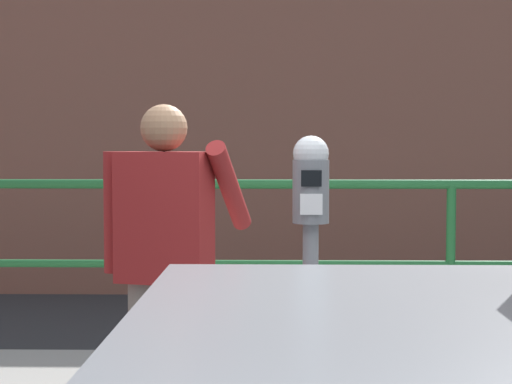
{
  "coord_description": "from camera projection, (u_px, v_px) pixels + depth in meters",
  "views": [
    {
      "loc": [
        -0.22,
        -3.33,
        1.55
      ],
      "look_at": [
        -0.29,
        0.41,
        1.33
      ],
      "focal_mm": 61.5,
      "sensor_mm": 36.0,
      "label": 1
    }
  ],
  "objects": [
    {
      "name": "pedestrian_at_meter",
      "position": [
        165.0,
        257.0,
        3.96
      ],
      "size": [
        0.68,
        0.52,
        1.59
      ],
      "rotation": [
        0.0,
        0.0,
        -0.25
      ],
      "color": "slate",
      "rests_on": "sidewalk_curb"
    },
    {
      "name": "backdrop_wall",
      "position": [
        294.0,
        140.0,
        9.01
      ],
      "size": [
        32.0,
        0.5,
        3.14
      ],
      "primitive_type": "cube",
      "color": "brown",
      "rests_on": "ground"
    },
    {
      "name": "parking_meter",
      "position": [
        311.0,
        231.0,
        3.84
      ],
      "size": [
        0.16,
        0.17,
        1.45
      ],
      "rotation": [
        0.0,
        0.0,
        3.13
      ],
      "color": "slate",
      "rests_on": "sidewalk_curb"
    },
    {
      "name": "background_railing",
      "position": [
        307.0,
        233.0,
        5.63
      ],
      "size": [
        24.06,
        0.06,
        1.18
      ],
      "color": "#1E602D",
      "rests_on": "sidewalk_curb"
    }
  ]
}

